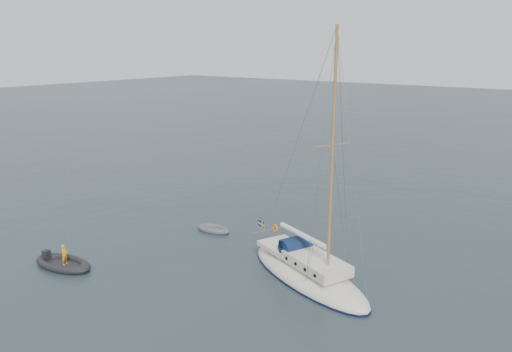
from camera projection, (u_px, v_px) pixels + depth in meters
The scene contains 4 objects.
ground at pixel (287, 270), 29.85m from camera, with size 300.00×300.00×0.00m, color black.
sailboat at pixel (308, 261), 28.44m from camera, with size 10.29×3.08×14.66m.
dinghy at pixel (213, 229), 36.10m from camera, with size 2.69×1.22×0.39m.
rib at pixel (63, 263), 30.26m from camera, with size 4.15×1.89×1.50m.
Camera 1 is at (14.83, -23.20, 12.98)m, focal length 35.00 mm.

